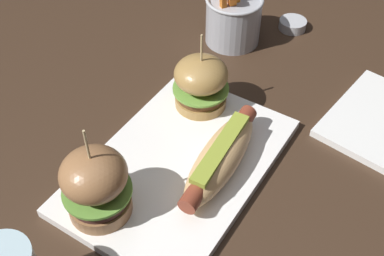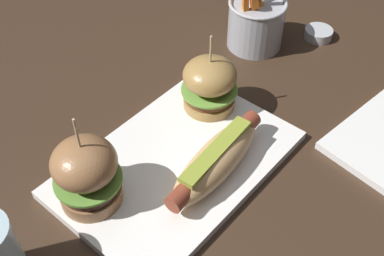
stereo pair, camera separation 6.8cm
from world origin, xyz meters
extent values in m
plane|color=#382619|center=(0.00, 0.00, 0.00)|extent=(3.00, 3.00, 0.00)
cube|color=white|center=(0.00, 0.00, 0.01)|extent=(0.34, 0.22, 0.01)
ellipsoid|color=tan|center=(0.02, -0.05, 0.04)|extent=(0.19, 0.07, 0.05)
cylinder|color=brown|center=(0.02, -0.05, 0.04)|extent=(0.20, 0.04, 0.02)
cube|color=olive|center=(0.02, -0.05, 0.06)|extent=(0.14, 0.03, 0.01)
cylinder|color=#94653F|center=(-0.12, 0.04, 0.02)|extent=(0.08, 0.08, 0.02)
cylinder|color=#482A24|center=(-0.12, 0.04, 0.04)|extent=(0.08, 0.08, 0.02)
cylinder|color=#609338|center=(-0.12, 0.04, 0.05)|extent=(0.09, 0.09, 0.00)
ellipsoid|color=#94653F|center=(-0.12, 0.04, 0.09)|extent=(0.08, 0.08, 0.06)
cylinder|color=tan|center=(-0.12, 0.04, 0.13)|extent=(0.00, 0.00, 0.06)
cylinder|color=#A27B42|center=(0.12, 0.04, 0.02)|extent=(0.08, 0.08, 0.02)
cylinder|color=brown|center=(0.12, 0.04, 0.04)|extent=(0.07, 0.07, 0.01)
cylinder|color=#6B9E3D|center=(0.12, 0.04, 0.05)|extent=(0.09, 0.09, 0.00)
ellipsoid|color=#A27B42|center=(0.12, 0.04, 0.07)|extent=(0.08, 0.08, 0.05)
cylinder|color=tan|center=(0.12, 0.04, 0.12)|extent=(0.00, 0.00, 0.06)
cylinder|color=#A8AAB2|center=(0.32, 0.09, 0.04)|extent=(0.10, 0.10, 0.08)
cube|color=orange|center=(0.31, 0.09, 0.08)|extent=(0.04, 0.03, 0.07)
cube|color=orange|center=(0.29, 0.10, 0.09)|extent=(0.02, 0.02, 0.08)
cube|color=orange|center=(0.32, 0.09, 0.08)|extent=(0.03, 0.03, 0.06)
cylinder|color=#B7BABF|center=(0.42, 0.01, 0.01)|extent=(0.05, 0.05, 0.02)
cylinder|color=#9E3323|center=(0.42, 0.01, 0.01)|extent=(0.04, 0.04, 0.00)
camera|label=1|loc=(-0.37, -0.25, 0.54)|focal=45.19mm
camera|label=2|loc=(-0.33, -0.31, 0.54)|focal=45.19mm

